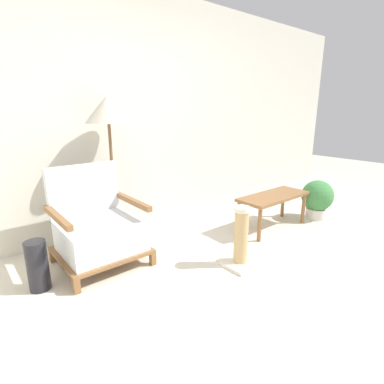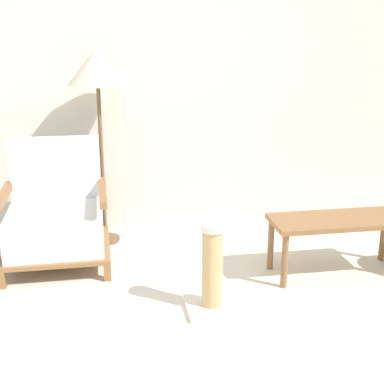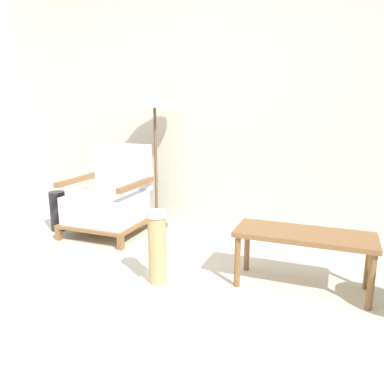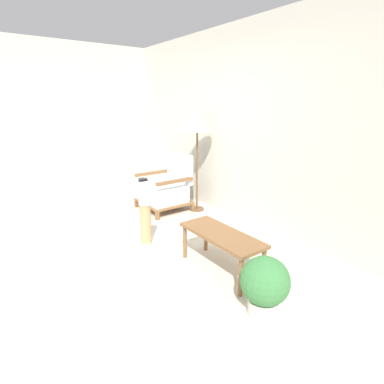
{
  "view_description": "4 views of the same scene",
  "coord_description": "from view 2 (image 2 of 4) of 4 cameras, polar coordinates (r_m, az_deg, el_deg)",
  "views": [
    {
      "loc": [
        -1.86,
        -1.17,
        1.4
      ],
      "look_at": [
        0.07,
        1.17,
        0.55
      ],
      "focal_mm": 28.0,
      "sensor_mm": 36.0,
      "label": 1
    },
    {
      "loc": [
        -0.55,
        -2.42,
        1.67
      ],
      "look_at": [
        0.07,
        1.17,
        0.55
      ],
      "focal_mm": 50.0,
      "sensor_mm": 36.0,
      "label": 2
    },
    {
      "loc": [
        1.22,
        -1.76,
        1.27
      ],
      "look_at": [
        0.07,
        1.17,
        0.55
      ],
      "focal_mm": 35.0,
      "sensor_mm": 36.0,
      "label": 3
    },
    {
      "loc": [
        3.1,
        -1.03,
        1.68
      ],
      "look_at": [
        0.07,
        1.17,
        0.55
      ],
      "focal_mm": 28.0,
      "sensor_mm": 36.0,
      "label": 4
    }
  ],
  "objects": [
    {
      "name": "coffee_table",
      "position": [
        3.85,
        15.36,
        -3.48
      ],
      "size": [
        0.95,
        0.38,
        0.41
      ],
      "color": "brown",
      "rests_on": "ground_plane"
    },
    {
      "name": "floor_lamp",
      "position": [
        4.15,
        -10.07,
        12.4
      ],
      "size": [
        0.46,
        0.46,
        1.53
      ],
      "color": "brown",
      "rests_on": "ground_plane"
    },
    {
      "name": "wall_back",
      "position": [
        4.5,
        -2.85,
        12.98
      ],
      "size": [
        8.0,
        0.06,
        2.7
      ],
      "color": "beige",
      "rests_on": "ground_plane"
    },
    {
      "name": "scratching_post",
      "position": [
        3.3,
        2.17,
        -8.86
      ],
      "size": [
        0.32,
        0.32,
        0.56
      ],
      "color": "beige",
      "rests_on": "ground_plane"
    },
    {
      "name": "ground_plane",
      "position": [
        2.99,
        2.57,
        -16.88
      ],
      "size": [
        14.0,
        14.0,
        0.0
      ],
      "primitive_type": "plane",
      "color": "beige"
    },
    {
      "name": "armchair",
      "position": [
        4.01,
        -14.3,
        -2.91
      ],
      "size": [
        0.75,
        0.7,
        0.89
      ],
      "color": "brown",
      "rests_on": "ground_plane"
    }
  ]
}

